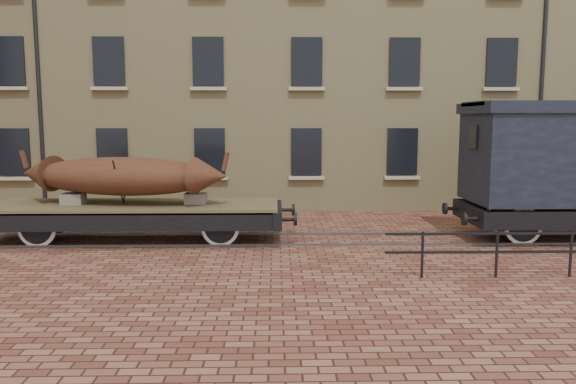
{
  "coord_description": "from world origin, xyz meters",
  "views": [
    {
      "loc": [
        -0.12,
        -15.4,
        3.36
      ],
      "look_at": [
        0.23,
        0.5,
        1.3
      ],
      "focal_mm": 35.0,
      "sensor_mm": 36.0,
      "label": 1
    }
  ],
  "objects": [
    {
      "name": "warehouse_cream",
      "position": [
        3.0,
        9.99,
        7.0
      ],
      "size": [
        40.0,
        10.19,
        14.0
      ],
      "color": "#D2C07E",
      "rests_on": "ground"
    },
    {
      "name": "rail_track",
      "position": [
        0.0,
        0.0,
        0.03
      ],
      "size": [
        30.0,
        1.52,
        0.06
      ],
      "color": "#59595E",
      "rests_on": "ground"
    },
    {
      "name": "ground",
      "position": [
        0.0,
        0.0,
        0.0
      ],
      "size": [
        90.0,
        90.0,
        0.0
      ],
      "primitive_type": "plane",
      "color": "brown"
    },
    {
      "name": "iron_boat",
      "position": [
        -4.32,
        0.0,
        1.82
      ],
      "size": [
        6.01,
        2.54,
        1.47
      ],
      "color": "#562D1C",
      "rests_on": "flatcar_wagon"
    },
    {
      "name": "flatcar_wagon",
      "position": [
        -4.01,
        0.0,
        0.84
      ],
      "size": [
        8.9,
        2.41,
        1.34
      ],
      "color": "brown",
      "rests_on": "ground"
    }
  ]
}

